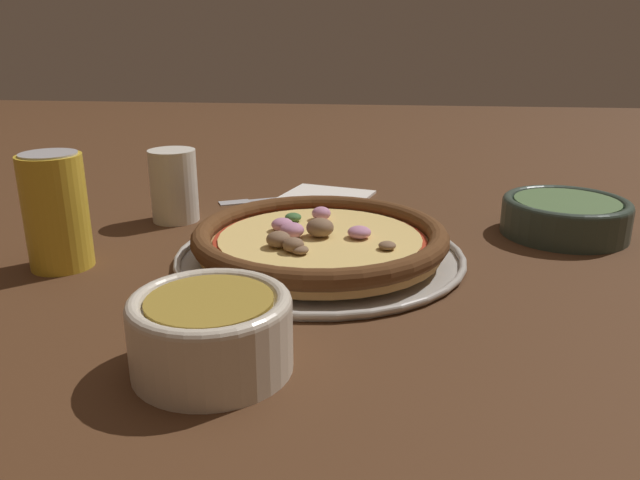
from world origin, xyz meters
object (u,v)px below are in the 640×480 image
bowl_far (565,215)px  drinking_cup (174,186)px  beverage_can (56,211)px  fork (271,199)px  pizza_tray (320,256)px  pizza (320,239)px  napkin (325,196)px  bowl_near (211,329)px

bowl_far → drinking_cup: (-0.01, -0.50, 0.02)m
bowl_far → beverage_can: 0.59m
fork → beverage_can: size_ratio=1.37×
pizza_tray → pizza: 0.02m
napkin → beverage_can: 0.41m
pizza → drinking_cup: bearing=-121.9°
pizza → drinking_cup: drinking_cup is taller
pizza → bowl_near: size_ratio=2.32×
pizza → bowl_near: bowl_near is taller
bowl_near → napkin: bearing=176.2°
pizza_tray → fork: pizza_tray is taller
pizza → napkin: size_ratio=1.84×
drinking_cup → napkin: drinking_cup is taller
pizza → bowl_far: 0.32m
pizza → bowl_far: pizza is taller
bowl_far → fork: bearing=-107.4°
bowl_far → drinking_cup: size_ratio=1.61×
drinking_cup → pizza_tray: bearing=58.2°
bowl_near → beverage_can: 0.29m
pizza → drinking_cup: 0.25m
pizza → bowl_far: bearing=112.8°
pizza_tray → fork: size_ratio=1.89×
pizza_tray → fork: 0.27m
bowl_near → bowl_far: size_ratio=0.80×
bowl_far → drinking_cup: drinking_cup is taller
beverage_can → pizza_tray: bearing=100.4°
fork → beverage_can: 0.35m
bowl_near → drinking_cup: bearing=-157.5°
pizza_tray → napkin: (-0.27, -0.02, -0.00)m
bowl_far → fork: bowl_far is taller
bowl_far → napkin: (-0.14, -0.31, -0.02)m
napkin → beverage_can: beverage_can is taller
pizza_tray → pizza: bearing=-70.3°
napkin → fork: 0.08m
bowl_near → fork: size_ratio=0.72×
drinking_cup → beverage_can: 0.19m
bowl_far → fork: size_ratio=0.90×
pizza_tray → bowl_near: (0.24, -0.06, 0.03)m
bowl_near → fork: 0.49m
drinking_cup → napkin: bearing=126.0°
bowl_far → beverage_can: (0.17, -0.57, 0.04)m
pizza_tray → bowl_near: bowl_near is taller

